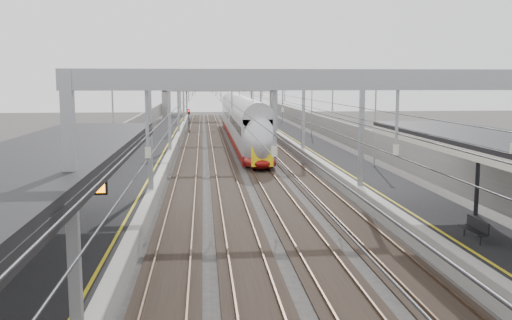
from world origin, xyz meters
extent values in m
cube|color=black|center=(-8.00, 45.00, 0.50)|extent=(4.00, 120.00, 1.00)
cube|color=black|center=(8.00, 45.00, 0.50)|extent=(4.00, 120.00, 1.00)
cube|color=black|center=(-4.50, 45.00, 0.04)|extent=(2.40, 140.00, 0.08)
cube|color=brown|center=(-5.22, 45.00, 0.13)|extent=(0.07, 140.00, 0.14)
cube|color=brown|center=(-3.78, 45.00, 0.13)|extent=(0.07, 140.00, 0.14)
cube|color=black|center=(-1.50, 45.00, 0.04)|extent=(2.40, 140.00, 0.08)
cube|color=brown|center=(-2.22, 45.00, 0.13)|extent=(0.07, 140.00, 0.14)
cube|color=brown|center=(-0.78, 45.00, 0.13)|extent=(0.07, 140.00, 0.14)
cube|color=black|center=(1.50, 45.00, 0.04)|extent=(2.40, 140.00, 0.08)
cube|color=brown|center=(0.78, 45.00, 0.13)|extent=(0.07, 140.00, 0.14)
cube|color=brown|center=(2.22, 45.00, 0.13)|extent=(0.07, 140.00, 0.14)
cube|color=black|center=(4.50, 45.00, 0.04)|extent=(2.40, 140.00, 0.08)
cube|color=brown|center=(3.78, 45.00, 0.13)|extent=(0.07, 140.00, 0.14)
cube|color=brown|center=(5.22, 45.00, 0.13)|extent=(0.07, 140.00, 0.14)
cube|color=gray|center=(-6.30, 2.00, 4.30)|extent=(0.28, 0.28, 6.60)
cube|color=gray|center=(0.00, 2.00, 7.35)|extent=(13.00, 0.25, 0.50)
cube|color=gray|center=(-6.30, 22.00, 4.30)|extent=(0.28, 0.28, 6.60)
cube|color=gray|center=(6.30, 22.00, 4.30)|extent=(0.28, 0.28, 6.60)
cube|color=gray|center=(0.00, 22.00, 7.35)|extent=(13.00, 0.25, 0.50)
cube|color=gray|center=(-6.30, 42.00, 4.30)|extent=(0.28, 0.28, 6.60)
cube|color=gray|center=(6.30, 42.00, 4.30)|extent=(0.28, 0.28, 6.60)
cube|color=gray|center=(0.00, 42.00, 7.35)|extent=(13.00, 0.25, 0.50)
cube|color=gray|center=(-6.30, 62.00, 4.30)|extent=(0.28, 0.28, 6.60)
cube|color=gray|center=(6.30, 62.00, 4.30)|extent=(0.28, 0.28, 6.60)
cube|color=gray|center=(0.00, 62.00, 7.35)|extent=(13.00, 0.25, 0.50)
cube|color=gray|center=(-6.30, 82.00, 4.30)|extent=(0.28, 0.28, 6.60)
cube|color=gray|center=(6.30, 82.00, 4.30)|extent=(0.28, 0.28, 6.60)
cube|color=gray|center=(0.00, 82.00, 7.35)|extent=(13.00, 0.25, 0.50)
cube|color=gray|center=(-6.30, 100.00, 4.30)|extent=(0.28, 0.28, 6.60)
cube|color=gray|center=(6.30, 100.00, 4.30)|extent=(0.28, 0.28, 6.60)
cube|color=gray|center=(0.00, 100.00, 7.35)|extent=(13.00, 0.25, 0.50)
cylinder|color=#262628|center=(-4.50, 50.00, 5.50)|extent=(0.03, 140.00, 0.03)
cylinder|color=#262628|center=(-1.50, 50.00, 5.50)|extent=(0.03, 140.00, 0.03)
cylinder|color=#262628|center=(1.50, 50.00, 5.50)|extent=(0.03, 140.00, 0.03)
cylinder|color=#262628|center=(4.50, 50.00, 5.50)|extent=(0.03, 140.00, 0.03)
cube|color=black|center=(-8.00, 3.00, 5.12)|extent=(4.40, 30.00, 0.24)
cylinder|color=black|center=(-9.70, 14.00, 3.00)|extent=(0.20, 0.20, 4.00)
cube|color=black|center=(-6.60, 4.00, 4.55)|extent=(1.60, 0.15, 0.55)
cube|color=orange|center=(-6.60, 3.92, 4.55)|extent=(1.50, 0.02, 0.42)
cylinder|color=black|center=(9.70, 14.00, 3.00)|extent=(0.20, 0.20, 4.00)
cube|color=gray|center=(0.00, 100.00, 6.20)|extent=(22.00, 2.20, 1.40)
cube|color=gray|center=(-10.50, 100.00, 3.10)|extent=(1.00, 2.20, 6.20)
cube|color=gray|center=(10.50, 100.00, 3.10)|extent=(1.00, 2.20, 6.20)
cube|color=gray|center=(-11.20, 45.00, 1.60)|extent=(0.30, 120.00, 3.20)
cube|color=gray|center=(11.20, 45.00, 1.60)|extent=(0.30, 120.00, 3.20)
cube|color=maroon|center=(1.50, 48.05, 0.62)|extent=(2.83, 24.13, 0.84)
cube|color=#A0A0A5|center=(1.50, 48.05, 2.61)|extent=(2.83, 24.13, 3.15)
cube|color=black|center=(1.50, 39.60, 0.29)|extent=(2.10, 2.52, 0.52)
cube|color=maroon|center=(1.50, 72.59, 0.62)|extent=(2.83, 24.13, 0.84)
cube|color=#A0A0A5|center=(1.50, 72.59, 2.61)|extent=(2.83, 24.13, 3.15)
cube|color=black|center=(1.50, 64.15, 0.29)|extent=(2.10, 2.52, 0.52)
ellipsoid|color=#A0A0A5|center=(1.50, 35.77, 2.30)|extent=(2.83, 5.45, 4.41)
cube|color=yellow|center=(1.50, 33.52, 1.35)|extent=(1.78, 0.12, 1.57)
cube|color=black|center=(1.50, 33.99, 2.93)|extent=(1.68, 0.60, 0.98)
cube|color=black|center=(7.46, 9.76, 1.43)|extent=(0.46, 1.74, 0.06)
cube|color=black|center=(7.67, 9.77, 1.66)|extent=(0.08, 1.74, 0.48)
cylinder|color=black|center=(7.47, 9.09, 1.20)|extent=(0.06, 0.06, 0.40)
cylinder|color=black|center=(7.45, 10.44, 1.20)|extent=(0.06, 0.06, 0.40)
cylinder|color=black|center=(-5.20, 70.46, 1.50)|extent=(0.12, 0.12, 3.00)
cube|color=black|center=(-5.20, 70.46, 3.10)|extent=(0.32, 0.22, 0.75)
sphere|color=red|center=(-5.20, 70.33, 3.25)|extent=(0.16, 0.16, 0.16)
cylinder|color=black|center=(3.20, 68.17, 1.50)|extent=(0.12, 0.12, 3.00)
cube|color=black|center=(3.20, 68.17, 3.10)|extent=(0.32, 0.22, 0.75)
sphere|color=#0CE526|center=(3.20, 68.04, 3.25)|extent=(0.16, 0.16, 0.16)
cylinder|color=black|center=(5.40, 77.37, 1.50)|extent=(0.12, 0.12, 3.00)
cube|color=black|center=(5.40, 77.37, 3.10)|extent=(0.32, 0.22, 0.75)
sphere|color=#0CE526|center=(5.40, 77.24, 3.25)|extent=(0.16, 0.16, 0.16)
camera|label=1|loc=(-3.20, -11.47, 7.29)|focal=40.00mm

